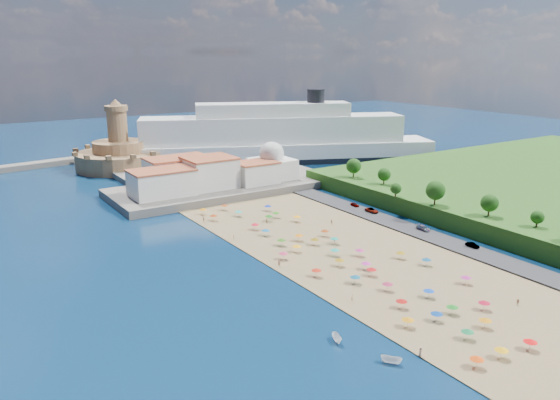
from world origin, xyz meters
TOP-DOWN VIEW (x-y plane):
  - ground at (0.00, 0.00)m, footprint 700.00×700.00m
  - terrace at (10.00, 73.00)m, footprint 90.00×36.00m
  - jetty at (-12.00, 108.00)m, footprint 18.00×70.00m
  - waterfront_buildings at (-3.05, 73.64)m, footprint 57.00×29.00m
  - domed_building at (30.00, 71.00)m, footprint 16.00×16.00m
  - fortress at (-12.00, 138.00)m, footprint 40.00×40.00m
  - cruise_ship at (57.93, 113.76)m, footprint 157.71×87.93m
  - beach_parasols at (-1.00, -10.96)m, footprint 30.83×114.63m
  - beachgoers at (-5.08, 0.56)m, footprint 36.04×94.90m
  - moored_boats at (-25.25, -47.96)m, footprint 6.32×15.09m
  - parked_cars at (36.00, 4.72)m, footprint 2.37×53.40m
  - hillside_trees at (48.41, -2.81)m, footprint 13.73×106.52m

SIDE VIEW (x-z plane):
  - ground at x=0.00m, z-range 0.00..0.00m
  - moored_boats at x=-25.25m, z-range -0.01..1.48m
  - beachgoers at x=-5.08m, z-range 0.16..2.06m
  - jetty at x=-12.00m, z-range 0.00..2.40m
  - parked_cars at x=36.00m, z-range 0.67..2.09m
  - terrace at x=10.00m, z-range 0.00..3.00m
  - beach_parasols at x=-1.00m, z-range 1.05..3.25m
  - fortress at x=-12.00m, z-range -9.52..22.88m
  - waterfront_buildings at x=-3.05m, z-range 2.38..13.38m
  - domed_building at x=30.00m, z-range 1.47..16.47m
  - hillside_trees at x=48.41m, z-range 6.13..14.01m
  - cruise_ship at x=57.93m, z-range -7.22..28.20m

